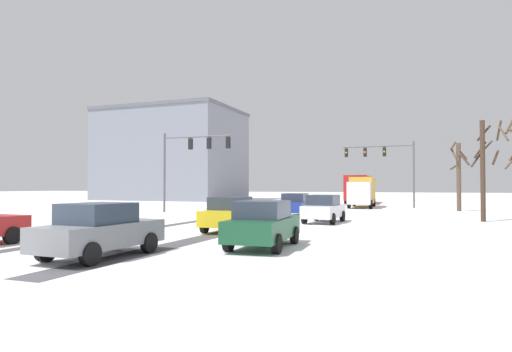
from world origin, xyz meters
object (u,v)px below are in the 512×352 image
(office_building_far_left_block, at_px, (172,155))
(car_yellow_cab_third, at_px, (231,214))
(car_dark_green_fourth, at_px, (263,224))
(car_blue_lead, at_px, (296,205))
(bus_oncoming, at_px, (359,187))
(bare_tree_sidewalk_mid, at_px, (484,166))
(car_grey_sixth, at_px, (100,230))
(bare_tree_sidewalk_far, at_px, (459,173))
(box_truck_delivery, at_px, (362,191))
(car_white_second, at_px, (324,209))
(traffic_signal_far_right, at_px, (384,159))
(traffic_signal_near_left, at_px, (191,153))

(office_building_far_left_block, bearing_deg, car_yellow_cab_third, -55.40)
(car_dark_green_fourth, bearing_deg, office_building_far_left_block, 124.63)
(car_blue_lead, xyz_separation_m, car_dark_green_fourth, (3.27, -15.91, 0.00))
(bus_oncoming, distance_m, bare_tree_sidewalk_mid, 28.10)
(car_yellow_cab_third, bearing_deg, car_grey_sixth, -93.55)
(bare_tree_sidewalk_mid, bearing_deg, bare_tree_sidewalk_far, 92.71)
(car_yellow_cab_third, height_order, box_truck_delivery, box_truck_delivery)
(car_blue_lead, bearing_deg, car_white_second, -57.68)
(car_grey_sixth, bearing_deg, traffic_signal_far_right, 80.94)
(car_blue_lead, xyz_separation_m, bare_tree_sidewalk_far, (11.36, 10.94, 2.43))
(box_truck_delivery, bearing_deg, bare_tree_sidewalk_far, -23.45)
(car_dark_green_fourth, height_order, bare_tree_sidewalk_mid, bare_tree_sidewalk_mid)
(traffic_signal_far_right, distance_m, bare_tree_sidewalk_mid, 17.30)
(traffic_signal_far_right, height_order, car_blue_lead, traffic_signal_far_right)
(car_yellow_cab_third, distance_m, office_building_far_left_block, 51.06)
(office_building_far_left_block, bearing_deg, car_white_second, -47.98)
(box_truck_delivery, bearing_deg, car_dark_green_fourth, -89.11)
(car_blue_lead, height_order, bare_tree_sidewalk_mid, bare_tree_sidewalk_mid)
(car_grey_sixth, height_order, office_building_far_left_block, office_building_far_left_block)
(traffic_signal_near_left, xyz_separation_m, bare_tree_sidewalk_far, (20.43, 9.83, -1.55))
(car_dark_green_fourth, relative_size, car_grey_sixth, 1.01)
(car_dark_green_fourth, bearing_deg, car_blue_lead, 101.61)
(car_blue_lead, distance_m, car_yellow_cab_third, 11.15)
(traffic_signal_near_left, bearing_deg, box_truck_delivery, 48.78)
(car_blue_lead, xyz_separation_m, office_building_far_left_block, (-28.83, 30.56, 6.30))
(car_dark_green_fourth, height_order, bare_tree_sidewalk_far, bare_tree_sidewalk_far)
(car_dark_green_fourth, bearing_deg, car_white_second, 91.15)
(car_white_second, bearing_deg, car_yellow_cab_third, -116.13)
(box_truck_delivery, xyz_separation_m, bare_tree_sidewalk_mid, (9.12, -15.40, 1.73))
(car_dark_green_fourth, height_order, bus_oncoming, bus_oncoming)
(traffic_signal_far_right, bearing_deg, bare_tree_sidewalk_mid, -66.10)
(traffic_signal_far_right, bearing_deg, office_building_far_left_block, 155.26)
(car_grey_sixth, distance_m, bus_oncoming, 44.82)
(car_yellow_cab_third, bearing_deg, car_white_second, 63.87)
(car_yellow_cab_third, distance_m, bare_tree_sidewalk_mid, 16.06)
(traffic_signal_near_left, bearing_deg, car_white_second, -26.05)
(car_grey_sixth, bearing_deg, box_truck_delivery, 84.37)
(bus_oncoming, bearing_deg, car_grey_sixth, -92.25)
(box_truck_delivery, bearing_deg, bus_oncoming, 98.75)
(traffic_signal_far_right, xyz_separation_m, car_grey_sixth, (-5.52, -34.60, -4.00))
(car_blue_lead, xyz_separation_m, box_truck_delivery, (2.79, 14.65, 0.82))
(car_grey_sixth, xyz_separation_m, bare_tree_sidewalk_mid, (12.50, 18.84, 2.55))
(car_white_second, xyz_separation_m, office_building_far_left_block, (-31.88, 35.38, 6.30))
(car_blue_lead, relative_size, box_truck_delivery, 0.56)
(car_dark_green_fourth, height_order, office_building_far_left_block, office_building_far_left_block)
(box_truck_delivery, distance_m, bare_tree_sidewalk_far, 9.48)
(car_blue_lead, relative_size, bare_tree_sidewalk_mid, 0.68)
(car_white_second, height_order, box_truck_delivery, box_truck_delivery)
(traffic_signal_far_right, xyz_separation_m, traffic_signal_near_left, (-14.00, -13.90, -0.03))
(traffic_signal_near_left, distance_m, car_white_second, 14.06)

